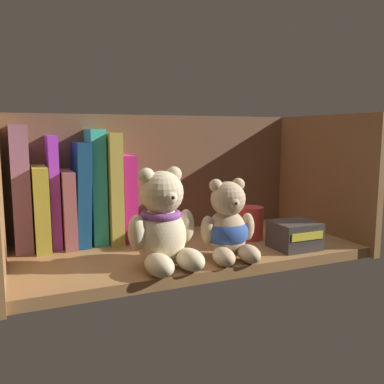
{
  "coord_description": "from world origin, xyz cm",
  "views": [
    {
      "loc": [
        -31.21,
        -74.34,
        24.91
      ],
      "look_at": [
        1.18,
        0.0,
        13.02
      ],
      "focal_mm": 38.65,
      "sensor_mm": 36.0,
      "label": 1
    }
  ],
  "objects": [
    {
      "name": "shelf_side_panel_right",
      "position": [
        33.93,
        0.0,
        14.29
      ],
      "size": [
        1.6,
        33.15,
        28.59
      ],
      "primitive_type": "cube",
      "color": "olive",
      "rests_on": "ground"
    },
    {
      "name": "book_2",
      "position": [
        -24.06,
        11.92,
        13.08
      ],
      "size": [
        1.84,
        10.08,
        22.16
      ],
      "primitive_type": "cube",
      "color": "purple",
      "rests_on": "shelf_board"
    },
    {
      "name": "book_1",
      "position": [
        -26.69,
        11.92,
        10.14
      ],
      "size": [
        2.78,
        14.89,
        16.28
      ],
      "primitive_type": "cube",
      "color": "olive",
      "rests_on": "shelf_board"
    },
    {
      "name": "shelf_back_panel",
      "position": [
        0.0,
        15.98,
        14.29
      ],
      "size": [
        68.66,
        1.2,
        28.59
      ],
      "primitive_type": "cube",
      "color": "brown",
      "rests_on": "ground"
    },
    {
      "name": "book_6",
      "position": [
        -12.58,
        11.92,
        13.33
      ],
      "size": [
        2.59,
        14.19,
        22.66
      ],
      "primitive_type": "cube",
      "color": "#A7963C",
      "rests_on": "shelf_board"
    },
    {
      "name": "book_4",
      "position": [
        -18.79,
        11.92,
        12.38
      ],
      "size": [
        3.52,
        12.56,
        20.84
      ],
      "primitive_type": "cube",
      "rotation": [
        0.0,
        0.04,
        0.0
      ],
      "color": "navy",
      "rests_on": "shelf_board"
    },
    {
      "name": "teddy_bear_smaller",
      "position": [
        3.89,
        -10.06,
        7.74
      ],
      "size": [
        10.69,
        11.19,
        14.6
      ],
      "color": "tan",
      "rests_on": "shelf_board"
    },
    {
      "name": "small_product_box",
      "position": [
        19.1,
        -9.62,
        4.66
      ],
      "size": [
        8.46,
        7.89,
        5.31
      ],
      "color": "#38332D",
      "rests_on": "shelf_board"
    },
    {
      "name": "book_3",
      "position": [
        -21.64,
        11.92,
        9.61
      ],
      "size": [
        2.37,
        13.84,
        15.21
      ],
      "primitive_type": "cube",
      "color": "#894A4A",
      "rests_on": "shelf_board"
    },
    {
      "name": "book_5",
      "position": [
        -15.66,
        11.92,
        13.69
      ],
      "size": [
        2.93,
        10.56,
        23.37
      ],
      "primitive_type": "cube",
      "color": "#33BDAC",
      "rests_on": "shelf_board"
    },
    {
      "name": "pillar_candle",
      "position": [
        14.94,
        -0.34,
        5.49
      ],
      "size": [
        5.33,
        5.33,
        6.99
      ],
      "primitive_type": "cylinder",
      "color": "#C63833",
      "rests_on": "shelf_board"
    },
    {
      "name": "book_0",
      "position": [
        -30.01,
        11.92,
        14.09
      ],
      "size": [
        3.24,
        11.92,
        24.18
      ],
      "primitive_type": "cube",
      "color": "#815168",
      "rests_on": "shelf_board"
    },
    {
      "name": "shelf_board",
      "position": [
        0.0,
        0.0,
        1.0
      ],
      "size": [
        66.26,
        30.75,
        2.0
      ],
      "primitive_type": "cube",
      "color": "olive",
      "rests_on": "ground"
    },
    {
      "name": "teddy_bear_larger",
      "position": [
        -8.42,
        -9.83,
        9.27
      ],
      "size": [
        12.58,
        12.97,
        17.02
      ],
      "color": "beige",
      "rests_on": "shelf_board"
    },
    {
      "name": "book_7",
      "position": [
        -9.61,
        11.92,
        11.03
      ],
      "size": [
        2.72,
        12.53,
        18.06
      ],
      "primitive_type": "cube",
      "color": "#C01D6B",
      "rests_on": "shelf_board"
    }
  ]
}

